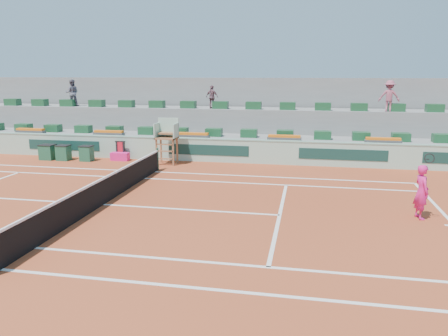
{
  "coord_description": "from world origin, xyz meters",
  "views": [
    {
      "loc": [
        7.23,
        -14.14,
        4.7
      ],
      "look_at": [
        4.0,
        2.5,
        1.0
      ],
      "focal_mm": 35.0,
      "sensor_mm": 36.0,
      "label": 1
    }
  ],
  "objects_px": {
    "umpire_chair": "(167,135)",
    "drink_cooler_a": "(87,153)",
    "player_bag": "(120,156)",
    "tennis_player": "(422,192)"
  },
  "relations": [
    {
      "from": "umpire_chair",
      "to": "drink_cooler_a",
      "type": "distance_m",
      "value": 4.7
    },
    {
      "from": "drink_cooler_a",
      "to": "player_bag",
      "type": "bearing_deg",
      "value": 15.49
    },
    {
      "from": "tennis_player",
      "to": "umpire_chair",
      "type": "bearing_deg",
      "value": 147.68
    },
    {
      "from": "player_bag",
      "to": "tennis_player",
      "type": "height_order",
      "value": "tennis_player"
    },
    {
      "from": "drink_cooler_a",
      "to": "tennis_player",
      "type": "height_order",
      "value": "tennis_player"
    },
    {
      "from": "umpire_chair",
      "to": "drink_cooler_a",
      "type": "bearing_deg",
      "value": -178.19
    },
    {
      "from": "drink_cooler_a",
      "to": "tennis_player",
      "type": "bearing_deg",
      "value": -23.61
    },
    {
      "from": "player_bag",
      "to": "drink_cooler_a",
      "type": "relative_size",
      "value": 1.18
    },
    {
      "from": "umpire_chair",
      "to": "tennis_player",
      "type": "bearing_deg",
      "value": -32.32
    },
    {
      "from": "player_bag",
      "to": "drink_cooler_a",
      "type": "distance_m",
      "value": 1.8
    }
  ]
}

